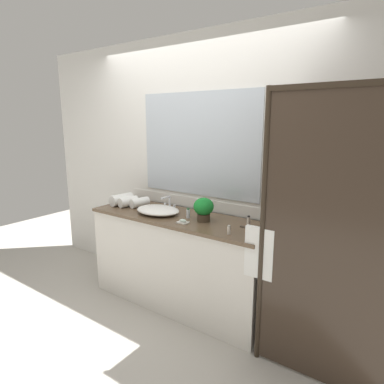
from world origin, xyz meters
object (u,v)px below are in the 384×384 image
object	(u,v)px
potted_plant	(203,208)
amenity_bottle_body_wash	(229,230)
rolled_towel_near_edge	(122,199)
rolled_towel_middle	(128,202)
faucet	(169,205)
amenity_bottle_shampoo	(248,222)
amenity_bottle_lotion	(188,213)
rolled_towel_far_edge	(140,202)
sink_basin	(158,210)
soap_dish	(183,222)

from	to	relation	value
potted_plant	amenity_bottle_body_wash	xyz separation A→B (m)	(0.36, -0.18, -0.08)
rolled_towel_near_edge	rolled_towel_middle	world-z (taller)	rolled_towel_near_edge
faucet	amenity_bottle_shampoo	xyz separation A→B (m)	(0.90, -0.06, -0.00)
amenity_bottle_lotion	rolled_towel_far_edge	bearing A→B (deg)	177.17
potted_plant	amenity_bottle_lotion	size ratio (longest dim) A/B	2.27
sink_basin	amenity_bottle_shampoo	xyz separation A→B (m)	(0.90, 0.11, 0.01)
soap_dish	rolled_towel_far_edge	distance (m)	0.73
faucet	amenity_bottle_lotion	xyz separation A→B (m)	(0.33, -0.12, -0.01)
amenity_bottle_body_wash	rolled_towel_near_edge	distance (m)	1.40
potted_plant	amenity_bottle_lotion	distance (m)	0.19
potted_plant	rolled_towel_middle	size ratio (longest dim) A/B	1.07
rolled_towel_near_edge	rolled_towel_far_edge	bearing A→B (deg)	11.87
amenity_bottle_lotion	rolled_towel_middle	bearing A→B (deg)	-178.28
soap_dish	rolled_towel_near_edge	xyz separation A→B (m)	(-0.92, 0.15, 0.04)
amenity_bottle_body_wash	amenity_bottle_shampoo	size ratio (longest dim) A/B	0.74
potted_plant	soap_dish	bearing A→B (deg)	-125.79
faucet	amenity_bottle_lotion	bearing A→B (deg)	-20.24
amenity_bottle_lotion	rolled_towel_middle	size ratio (longest dim) A/B	0.47
faucet	amenity_bottle_body_wash	size ratio (longest dim) A/B	2.29
amenity_bottle_shampoo	rolled_towel_far_edge	distance (m)	1.22
potted_plant	rolled_towel_middle	distance (m)	0.93
soap_dish	rolled_towel_far_edge	world-z (taller)	rolled_towel_far_edge
amenity_bottle_shampoo	rolled_towel_middle	size ratio (longest dim) A/B	0.50
potted_plant	faucet	bearing A→B (deg)	165.63
faucet	rolled_towel_far_edge	world-z (taller)	faucet
potted_plant	rolled_towel_far_edge	distance (m)	0.82
amenity_bottle_body_wash	amenity_bottle_shampoo	distance (m)	0.25
rolled_towel_middle	rolled_towel_far_edge	world-z (taller)	rolled_towel_middle
amenity_bottle_lotion	sink_basin	bearing A→B (deg)	-171.25
soap_dish	rolled_towel_near_edge	world-z (taller)	rolled_towel_near_edge
potted_plant	rolled_towel_near_edge	size ratio (longest dim) A/B	0.87
faucet	potted_plant	distance (m)	0.52
sink_basin	rolled_towel_middle	bearing A→B (deg)	176.34
soap_dish	amenity_bottle_shampoo	xyz separation A→B (m)	(0.52, 0.23, 0.03)
soap_dish	amenity_bottle_shampoo	size ratio (longest dim) A/B	1.00
rolled_towel_middle	amenity_bottle_lotion	bearing A→B (deg)	1.72
sink_basin	amenity_bottle_shampoo	world-z (taller)	amenity_bottle_shampoo
potted_plant	rolled_towel_far_edge	size ratio (longest dim) A/B	1.06
potted_plant	amenity_bottle_shampoo	bearing A→B (deg)	9.87
potted_plant	rolled_towel_middle	bearing A→B (deg)	-179.00
faucet	rolled_towel_near_edge	distance (m)	0.56
faucet	rolled_towel_middle	xyz separation A→B (m)	(-0.43, -0.14, 0.00)
soap_dish	rolled_towel_middle	xyz separation A→B (m)	(-0.81, 0.14, 0.04)
soap_dish	amenity_bottle_lotion	size ratio (longest dim) A/B	1.07
amenity_bottle_body_wash	rolled_towel_near_edge	bearing A→B (deg)	173.06
rolled_towel_far_edge	sink_basin	bearing A→B (deg)	-14.40
rolled_towel_near_edge	rolled_towel_far_edge	size ratio (longest dim) A/B	1.22
sink_basin	amenity_bottle_lotion	distance (m)	0.33
soap_dish	rolled_towel_middle	size ratio (longest dim) A/B	0.50
rolled_towel_far_edge	amenity_bottle_lotion	bearing A→B (deg)	-2.83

